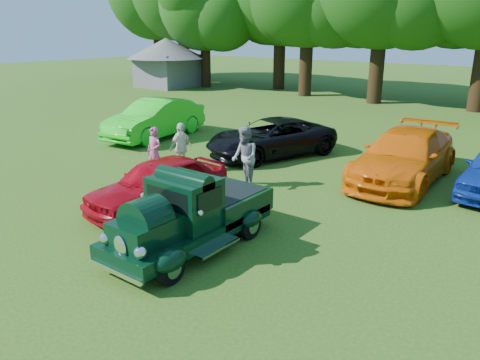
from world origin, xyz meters
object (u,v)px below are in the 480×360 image
Objects in this scene: hero_pickup at (192,217)px; spectator_pink at (154,151)px; back_car_black at (271,138)px; spectator_white at (181,148)px; spectator_grey at (245,157)px; back_car_lime at (155,119)px; back_car_orange at (404,157)px; red_convertible at (158,184)px; gazebo at (167,57)px.

spectator_pink is (-4.64, 3.22, 0.08)m from hero_pickup.
spectator_white reaches higher than back_car_black.
spectator_grey is 2.65m from spectator_white.
spectator_pink is at bearing 151.24° from spectator_white.
back_car_lime reaches higher than back_car_black.
back_car_lime reaches higher than spectator_white.
back_car_black is 3.01× the size of spectator_white.
back_car_black is at bearing 111.40° from hero_pickup.
back_car_orange is 5.06m from spectator_grey.
spectator_white reaches higher than spectator_pink.
spectator_grey is at bearing -137.66° from back_car_orange.
hero_pickup is at bearing -47.38° from back_car_black.
spectator_pink reaches higher than red_convertible.
back_car_lime is at bearing -45.93° from gazebo.
spectator_grey reaches higher than back_car_black.
spectator_grey reaches higher than red_convertible.
hero_pickup is 5.65m from spectator_pink.
back_car_orange is 7.21m from spectator_white.
hero_pickup is 2.66× the size of spectator_pink.
back_car_orange is at bearing 30.51° from spectator_pink.
back_car_black is at bearing 66.85° from spectator_pink.
back_car_black is at bearing -1.41° from back_car_lime.
spectator_pink is at bearing -89.88° from back_car_black.
spectator_pink is (-6.73, -4.30, -0.00)m from back_car_orange.
red_convertible is 6.44m from back_car_black.
back_car_black is at bearing -19.49° from spectator_white.
back_car_lime is at bearing 143.28° from red_convertible.
back_car_lime is at bearing -168.43° from spectator_grey.
gazebo reaches higher than red_convertible.
back_car_orange is at bearing 74.46° from hero_pickup.
hero_pickup is at bearing -107.00° from back_car_orange.
red_convertible is at bearing 153.08° from hero_pickup.
gazebo reaches higher than back_car_orange.
spectator_white is (-4.21, 4.01, 0.12)m from hero_pickup.
back_car_lime is 5.64m from spectator_pink.
red_convertible is 27.95m from gazebo.
spectator_pink is 0.25× the size of gazebo.
spectator_grey is (7.20, -3.06, 0.09)m from back_car_lime.
hero_pickup reaches higher than red_convertible.
red_convertible is 0.64× the size of gazebo.
spectator_white is at bearing -145.22° from spectator_grey.
red_convertible is 2.18× the size of spectator_grey.
spectator_pink is 3.19m from spectator_grey.
back_car_orange reaches higher than back_car_black.
hero_pickup is at bearing -45.20° from back_car_lime.
back_car_orange is 0.86× the size of gazebo.
gazebo is (-20.51, 16.81, 1.47)m from spectator_grey.
back_car_orange is 3.30× the size of spectator_white.
gazebo reaches higher than back_car_lime.
red_convertible is 3.13m from spectator_pink.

